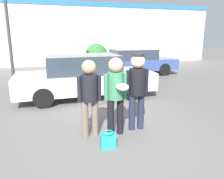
% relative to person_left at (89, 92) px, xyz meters
% --- Properties ---
extents(ground_plane, '(56.00, 56.00, 0.00)m').
position_rel_person_left_xyz_m(ground_plane, '(0.60, -0.01, -0.99)').
color(ground_plane, '#5B5956').
extents(storefront_building, '(24.00, 0.22, 4.47)m').
position_rel_person_left_xyz_m(storefront_building, '(0.60, 12.01, 1.27)').
color(storefront_building, silver).
rests_on(storefront_building, ground).
extents(person_left, '(0.52, 0.35, 1.67)m').
position_rel_person_left_xyz_m(person_left, '(0.00, 0.00, 0.00)').
color(person_left, '#665B4C').
rests_on(person_left, ground).
extents(person_middle_with_frisbee, '(0.51, 0.55, 1.71)m').
position_rel_person_left_xyz_m(person_middle_with_frisbee, '(0.55, -0.08, 0.03)').
color(person_middle_with_frisbee, black).
rests_on(person_middle_with_frisbee, ground).
extents(person_right, '(0.54, 0.37, 1.77)m').
position_rel_person_left_xyz_m(person_right, '(1.11, 0.03, 0.09)').
color(person_right, '#1E2338').
rests_on(person_right, ground).
extents(parked_car_near, '(4.74, 1.88, 1.50)m').
position_rel_person_left_xyz_m(parked_car_near, '(0.47, 3.14, -0.25)').
color(parked_car_near, silver).
rests_on(parked_car_near, ground).
extents(parked_car_far, '(4.55, 1.83, 1.40)m').
position_rel_person_left_xyz_m(parked_car_far, '(3.95, 6.89, -0.27)').
color(parked_car_far, '#334784').
rests_on(parked_car_far, ground).
extents(shrub, '(1.59, 1.59, 1.59)m').
position_rel_person_left_xyz_m(shrub, '(2.77, 11.02, -0.20)').
color(shrub, '#2D6B33').
rests_on(shrub, ground).
extents(handbag, '(0.30, 0.23, 0.33)m').
position_rel_person_left_xyz_m(handbag, '(0.22, -0.63, -0.83)').
color(handbag, teal).
rests_on(handbag, ground).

